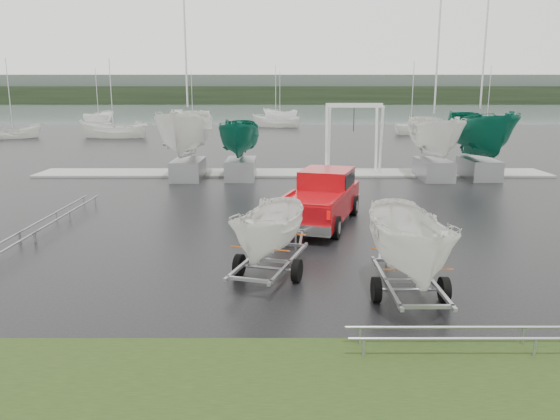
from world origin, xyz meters
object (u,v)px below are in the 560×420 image
object	(u,v)px
pickup_truck	(322,196)
trailer_parked	(414,188)
boat_hoist	(354,128)
trailer_hitched	(270,189)

from	to	relation	value
pickup_truck	trailer_parked	size ratio (longest dim) A/B	1.23
pickup_truck	boat_hoist	xyz separation A→B (m)	(2.72, 12.17, 1.67)
trailer_hitched	boat_hoist	distance (m)	18.84
pickup_truck	trailer_hitched	size ratio (longest dim) A/B	1.40
trailer_hitched	trailer_parked	size ratio (longest dim) A/B	0.88
pickup_truck	boat_hoist	distance (m)	12.58
trailer_hitched	boat_hoist	bearing A→B (deg)	92.87
trailer_parked	boat_hoist	size ratio (longest dim) A/B	1.20
boat_hoist	pickup_truck	bearing A→B (deg)	-102.62
boat_hoist	trailer_hitched	bearing A→B (deg)	-104.09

